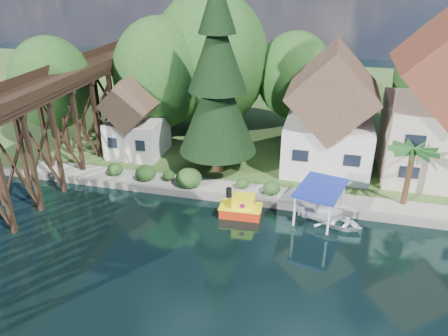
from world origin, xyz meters
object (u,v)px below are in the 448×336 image
(trestle_bridge, at_px, (26,136))
(house_center, at_px, (441,110))
(boat_white_a, at_px, (338,220))
(palm_tree, at_px, (413,152))
(shed, at_px, (136,121))
(boat_canopy, at_px, (319,206))
(tugboat, at_px, (241,208))
(house_left, at_px, (330,118))
(conifer, at_px, (217,83))

(trestle_bridge, relative_size, house_center, 3.18)
(boat_white_a, bearing_deg, palm_tree, -30.81)
(trestle_bridge, xyz_separation_m, house_center, (32.00, 11.33, 1.07))
(shed, relative_size, boat_canopy, 1.56)
(trestle_bridge, height_order, palm_tree, trestle_bridge)
(tugboat, xyz_separation_m, boat_canopy, (5.76, 0.71, 0.53))
(house_center, bearing_deg, palm_tree, -113.50)
(shed, bearing_deg, trestle_bridge, -118.19)
(trestle_bridge, distance_m, house_left, 25.42)
(conifer, xyz_separation_m, boat_white_a, (10.70, -5.82, -8.15))
(trestle_bridge, distance_m, boat_white_a, 24.88)
(palm_tree, relative_size, boat_canopy, 1.00)
(house_left, height_order, palm_tree, house_left)
(house_center, height_order, conifer, conifer)
(palm_tree, xyz_separation_m, tugboat, (-12.13, -3.95, -4.22))
(house_center, bearing_deg, tugboat, -145.32)
(trestle_bridge, xyz_separation_m, conifer, (13.63, 7.29, 3.19))
(tugboat, bearing_deg, trestle_bridge, -176.56)
(house_center, xyz_separation_m, shed, (-27.00, -2.00, -2.59))
(palm_tree, bearing_deg, conifer, 171.55)
(house_center, bearing_deg, house_left, -176.82)
(house_center, relative_size, conifer, 0.83)
(palm_tree, relative_size, tugboat, 1.55)
(house_left, xyz_separation_m, boat_canopy, (-0.13, -9.09, -3.91))
(house_center, height_order, tugboat, house_center)
(boat_canopy, bearing_deg, tugboat, -172.93)
(house_center, bearing_deg, conifer, -167.61)
(conifer, bearing_deg, tugboat, -60.97)
(house_left, distance_m, house_center, 9.10)
(trestle_bridge, bearing_deg, house_center, 19.49)
(shed, bearing_deg, house_center, 4.24)
(shed, xyz_separation_m, conifer, (8.63, -2.03, 4.71))
(house_center, bearing_deg, boat_canopy, -133.61)
(palm_tree, bearing_deg, shed, 169.82)
(house_left, bearing_deg, shed, -175.23)
(conifer, xyz_separation_m, palm_tree, (15.60, -2.32, -3.62))
(shed, distance_m, boat_canopy, 19.59)
(trestle_bridge, distance_m, house_center, 33.96)
(house_center, distance_m, tugboat, 18.99)
(house_center, relative_size, boat_canopy, 2.75)
(tugboat, distance_m, boat_canopy, 5.83)
(conifer, height_order, boat_canopy, conifer)
(tugboat, bearing_deg, house_center, 34.68)
(trestle_bridge, height_order, shed, trestle_bridge)
(house_left, height_order, tugboat, house_left)
(house_center, relative_size, boat_white_a, 3.70)
(house_left, height_order, house_center, house_center)
(trestle_bridge, xyz_separation_m, shed, (5.00, 9.33, -1.52))
(house_left, relative_size, shed, 1.40)
(shed, relative_size, boat_white_a, 2.09)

